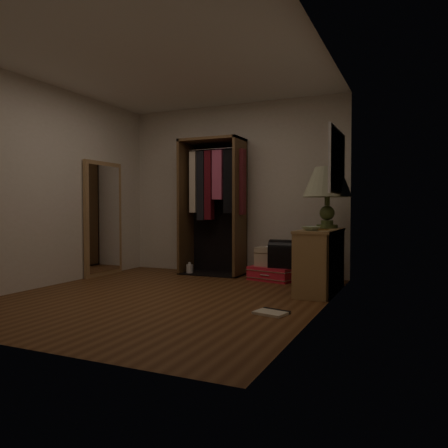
# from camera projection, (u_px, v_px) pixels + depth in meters

# --- Properties ---
(ground) EXTENTS (4.00, 4.00, 0.00)m
(ground) POSITION_uv_depth(u_px,v_px,m) (166.00, 297.00, 4.95)
(ground) COLOR #563218
(ground) RESTS_ON ground
(room_walls) EXTENTS (3.52, 4.02, 2.60)m
(room_walls) POSITION_uv_depth(u_px,v_px,m) (173.00, 164.00, 4.91)
(room_walls) COLOR beige
(room_walls) RESTS_ON ground
(console_bookshelf) EXTENTS (0.42, 1.12, 0.75)m
(console_bookshelf) POSITION_uv_depth(u_px,v_px,m) (320.00, 259.00, 5.26)
(console_bookshelf) COLOR #9F7A4C
(console_bookshelf) RESTS_ON ground
(open_wardrobe) EXTENTS (1.01, 0.50, 2.05)m
(open_wardrobe) POSITION_uv_depth(u_px,v_px,m) (215.00, 195.00, 6.62)
(open_wardrobe) COLOR brown
(open_wardrobe) RESTS_ON ground
(floor_mirror) EXTENTS (0.06, 0.80, 1.70)m
(floor_mirror) POSITION_uv_depth(u_px,v_px,m) (103.00, 219.00, 6.53)
(floor_mirror) COLOR #A27B4E
(floor_mirror) RESTS_ON ground
(pink_suitcase) EXTENTS (0.72, 0.60, 0.19)m
(pink_suitcase) POSITION_uv_depth(u_px,v_px,m) (274.00, 273.00, 6.10)
(pink_suitcase) COLOR red
(pink_suitcase) RESTS_ON ground
(train_case) EXTENTS (0.40, 0.28, 0.28)m
(train_case) POSITION_uv_depth(u_px,v_px,m) (270.00, 256.00, 6.13)
(train_case) COLOR #BEAD91
(train_case) RESTS_ON pink_suitcase
(black_bag) EXTENTS (0.35, 0.23, 0.38)m
(black_bag) POSITION_uv_depth(u_px,v_px,m) (282.00, 253.00, 5.97)
(black_bag) COLOR black
(black_bag) RESTS_ON pink_suitcase
(table_lamp) EXTENTS (0.78, 0.78, 0.78)m
(table_lamp) POSITION_uv_depth(u_px,v_px,m) (327.00, 184.00, 5.57)
(table_lamp) COLOR #3E4F26
(table_lamp) RESTS_ON console_bookshelf
(brass_tray) EXTENTS (0.27, 0.27, 0.01)m
(brass_tray) POSITION_uv_depth(u_px,v_px,m) (319.00, 229.00, 5.16)
(brass_tray) COLOR #A27F3E
(brass_tray) RESTS_ON console_bookshelf
(ceramic_bowl) EXTENTS (0.25, 0.25, 0.05)m
(ceramic_bowl) POSITION_uv_depth(u_px,v_px,m) (311.00, 228.00, 4.97)
(ceramic_bowl) COLOR #A1C0A0
(ceramic_bowl) RESTS_ON console_bookshelf
(white_jug) EXTENTS (0.14, 0.14, 0.18)m
(white_jug) POSITION_uv_depth(u_px,v_px,m) (190.00, 269.00, 6.64)
(white_jug) COLOR silver
(white_jug) RESTS_ON ground
(floor_book) EXTENTS (0.34, 0.30, 0.03)m
(floor_book) POSITION_uv_depth(u_px,v_px,m) (272.00, 312.00, 4.15)
(floor_book) COLOR beige
(floor_book) RESTS_ON ground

